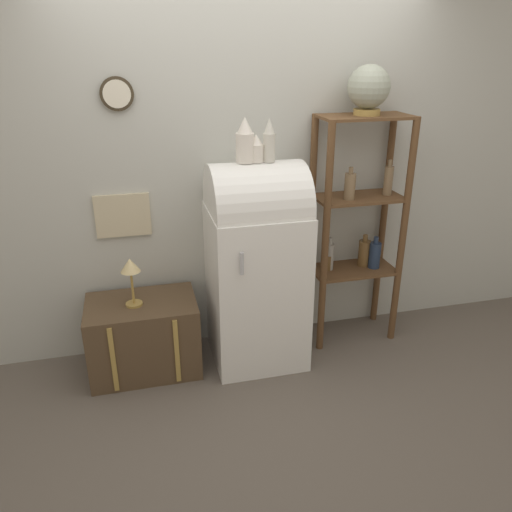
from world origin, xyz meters
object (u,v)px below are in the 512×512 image
(refrigerator, at_px, (256,261))
(vase_center, at_px, (256,149))
(suitcase_trunk, at_px, (144,336))
(globe, at_px, (369,88))
(desk_lamp, at_px, (131,270))
(vase_right, at_px, (269,142))
(vase_left, at_px, (245,142))

(refrigerator, bearing_deg, vase_center, 83.55)
(suitcase_trunk, distance_m, globe, 2.23)
(suitcase_trunk, distance_m, desk_lamp, 0.51)
(vase_right, height_order, desk_lamp, vase_right)
(desk_lamp, bearing_deg, globe, 3.87)
(refrigerator, distance_m, globe, 1.35)
(refrigerator, relative_size, vase_right, 5.27)
(globe, height_order, vase_center, globe)
(vase_left, relative_size, desk_lamp, 0.84)
(refrigerator, bearing_deg, suitcase_trunk, 178.40)
(suitcase_trunk, relative_size, desk_lamp, 2.19)
(refrigerator, height_order, vase_left, vase_left)
(refrigerator, distance_m, vase_right, 0.81)
(globe, bearing_deg, vase_right, -170.78)
(vase_center, bearing_deg, vase_left, 178.55)
(globe, relative_size, vase_right, 1.18)
(vase_left, relative_size, vase_right, 1.03)
(vase_left, bearing_deg, vase_right, -5.47)
(refrigerator, height_order, desk_lamp, refrigerator)
(vase_left, bearing_deg, globe, 6.65)
(vase_center, relative_size, vase_right, 0.63)
(refrigerator, height_order, vase_center, vase_center)
(vase_center, bearing_deg, globe, 7.38)
(suitcase_trunk, distance_m, vase_left, 1.48)
(refrigerator, xyz_separation_m, vase_left, (-0.07, 0.01, 0.81))
(refrigerator, bearing_deg, desk_lamp, -179.91)
(globe, relative_size, desk_lamp, 0.95)
(vase_right, bearing_deg, desk_lamp, 179.73)
(suitcase_trunk, relative_size, vase_right, 2.71)
(suitcase_trunk, bearing_deg, globe, 3.12)
(vase_left, distance_m, vase_center, 0.09)
(vase_left, bearing_deg, desk_lamp, -179.24)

